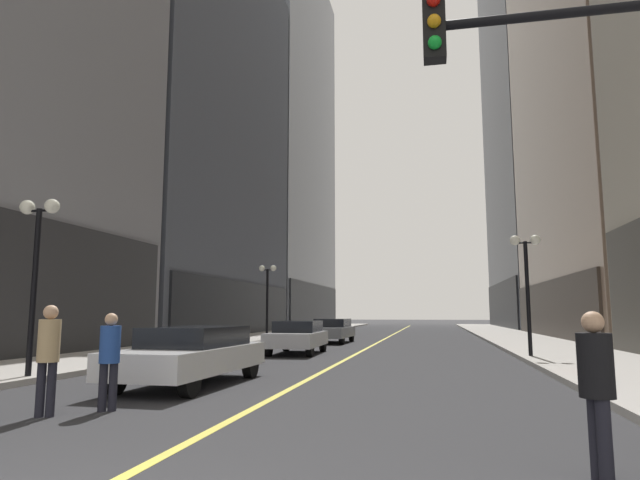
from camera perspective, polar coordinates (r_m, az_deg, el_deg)
ground_plane at (r=38.57m, az=7.19°, el=-10.02°), size 200.00×200.00×0.00m
sidewalk_left at (r=40.09m, az=-4.82°, el=-9.86°), size 4.50×78.00×0.15m
sidewalk_right at (r=38.79m, az=19.60°, el=-9.52°), size 4.50×78.00×0.15m
lane_centre_stripe at (r=38.57m, az=7.19°, el=-10.02°), size 0.16×70.00×0.01m
building_left_mid at (r=45.09m, az=-15.16°, el=11.32°), size 12.33×24.00×32.31m
building_left_far at (r=69.87m, az=-5.45°, el=10.43°), size 12.61×26.00×46.73m
building_right_far at (r=72.22m, az=22.67°, el=19.02°), size 12.87×26.00×66.87m
car_white at (r=13.13m, az=-13.22°, el=-11.44°), size 2.03×4.85×1.32m
car_silver at (r=22.44m, az=-2.36°, el=-9.99°), size 1.99×4.30×1.32m
car_grey at (r=30.70m, az=1.31°, el=-9.36°), size 1.96×4.52×1.32m
pedestrian_in_blue_hoodie at (r=10.12m, az=-21.15°, el=-11.04°), size 0.45×0.45×1.64m
pedestrian_in_tan_trench at (r=9.95m, az=-26.54°, el=-10.33°), size 0.43×0.43×1.77m
pedestrian_in_black_coat at (r=6.24m, az=26.96°, el=-13.05°), size 0.41×0.41×1.65m
traffic_light_near_right at (r=7.25m, az=29.71°, el=10.26°), size 3.43×0.35×5.65m
street_lamp_left_near at (r=15.06m, az=-27.50°, el=-0.60°), size 1.06×0.36×4.43m
street_lamp_left_far at (r=32.13m, az=-5.52°, el=-4.72°), size 1.06×0.36×4.43m
street_lamp_right_mid at (r=20.89m, az=20.78°, el=-2.70°), size 1.06×0.36×4.43m
fire_hydrant_right at (r=15.66m, az=26.27°, el=-11.40°), size 0.28×0.28×0.80m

